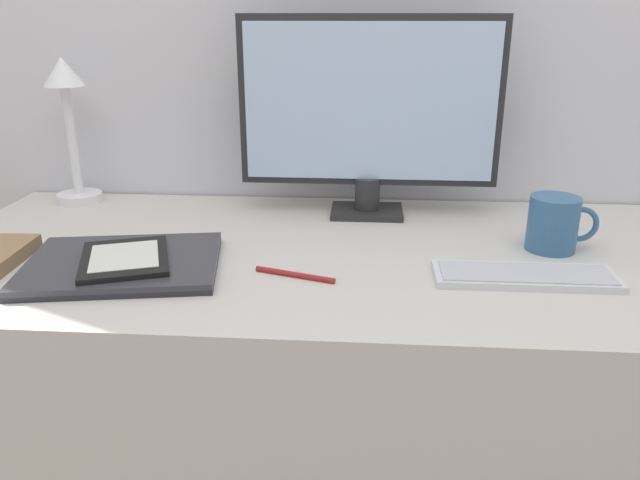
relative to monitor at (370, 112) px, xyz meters
The scene contains 8 objects.
desk 0.62m from the monitor, 96.60° to the right, with size 1.55×0.67×0.73m.
monitor is the anchor object (origin of this frame).
keyboard 0.47m from the monitor, 52.43° to the right, with size 0.29×0.10×0.01m.
laptop 0.57m from the monitor, 140.33° to the right, with size 0.35×0.29×0.02m.
ereader 0.56m from the monitor, 139.02° to the right, with size 0.19×0.21×0.01m.
desk_lamp 0.65m from the monitor, behind, with size 0.10×0.10×0.32m.
coffee_mug 0.42m from the monitor, 29.42° to the right, with size 0.13×0.09×0.10m.
pen 0.43m from the monitor, 108.24° to the right, with size 0.14×0.05×0.01m.
Camera 1 is at (0.02, -0.84, 1.14)m, focal length 35.00 mm.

